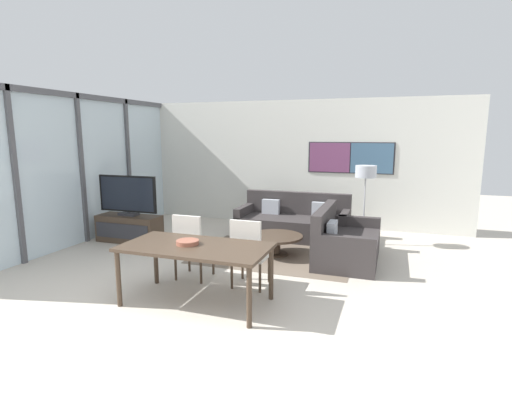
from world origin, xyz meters
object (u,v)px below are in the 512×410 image
(fruit_bowl, at_px, (188,242))
(sofa_side, at_px, (343,244))
(dining_chair_left, at_px, (191,244))
(dining_chair_centre, at_px, (249,250))
(dining_table, at_px, (196,251))
(floor_lamp, at_px, (366,177))
(tv_console, at_px, (129,229))
(sofa_main, at_px, (294,223))
(television, at_px, (128,196))
(coffee_table, at_px, (276,240))

(fruit_bowl, bearing_deg, sofa_side, 54.90)
(dining_chair_left, height_order, dining_chair_centre, same)
(dining_table, xyz_separation_m, floor_lamp, (1.73, 3.42, 0.62))
(tv_console, height_order, fruit_bowl, fruit_bowl)
(dining_chair_left, xyz_separation_m, dining_chair_centre, (0.88, -0.03, 0.00))
(sofa_main, bearing_deg, floor_lamp, -3.77)
(sofa_side, relative_size, dining_chair_left, 1.69)
(fruit_bowl, bearing_deg, television, 139.18)
(dining_chair_left, height_order, fruit_bowl, dining_chair_left)
(sofa_side, xyz_separation_m, floor_lamp, (0.24, 1.12, 1.00))
(dining_table, bearing_deg, fruit_bowl, 173.13)
(dining_table, distance_m, floor_lamp, 3.88)
(sofa_main, relative_size, sofa_side, 1.35)
(television, bearing_deg, sofa_main, 25.54)
(television, distance_m, fruit_bowl, 3.22)
(dining_table, bearing_deg, coffee_table, 80.61)
(tv_console, relative_size, dining_table, 0.70)
(sofa_main, bearing_deg, dining_chair_centre, -88.52)
(dining_table, height_order, fruit_bowl, fruit_bowl)
(sofa_main, height_order, dining_table, sofa_main)
(television, xyz_separation_m, dining_chair_centre, (2.99, -1.45, -0.38))
(dining_chair_left, bearing_deg, dining_chair_centre, -2.03)
(tv_console, relative_size, floor_lamp, 0.84)
(sofa_main, bearing_deg, television, -154.46)
(dining_chair_left, bearing_deg, fruit_bowl, -64.72)
(dining_chair_left, bearing_deg, television, 146.12)
(tv_console, xyz_separation_m, dining_chair_left, (2.11, -1.42, 0.27))
(dining_table, bearing_deg, sofa_side, 57.04)
(sofa_side, bearing_deg, dining_chair_left, 129.62)
(dining_table, distance_m, dining_chair_centre, 0.81)
(sofa_main, height_order, fruit_bowl, sofa_main)
(sofa_main, height_order, coffee_table, sofa_main)
(dining_table, relative_size, dining_chair_centre, 1.88)
(coffee_table, bearing_deg, dining_chair_centre, -87.28)
(sofa_main, distance_m, sofa_side, 1.65)
(coffee_table, distance_m, fruit_bowl, 2.30)
(sofa_side, distance_m, dining_table, 2.76)
(dining_table, xyz_separation_m, dining_chair_centre, (0.44, 0.67, -0.14))
(sofa_side, distance_m, fruit_bowl, 2.83)
(television, height_order, dining_chair_left, television)
(dining_chair_left, relative_size, fruit_bowl, 3.43)
(dining_table, relative_size, dining_chair_left, 1.88)
(tv_console, height_order, dining_table, dining_table)
(coffee_table, distance_m, dining_chair_left, 1.73)
(television, relative_size, fruit_bowl, 4.45)
(sofa_main, xyz_separation_m, coffee_table, (-0.00, -1.30, -0.02))
(coffee_table, height_order, floor_lamp, floor_lamp)
(tv_console, height_order, sofa_main, sofa_main)
(tv_console, bearing_deg, floor_lamp, 16.94)
(tv_console, distance_m, dining_table, 3.34)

